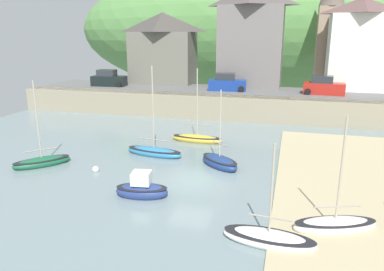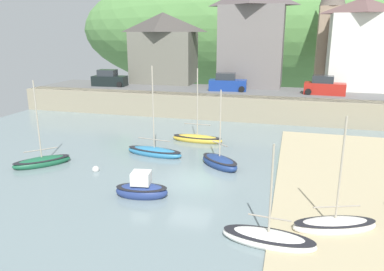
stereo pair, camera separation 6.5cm
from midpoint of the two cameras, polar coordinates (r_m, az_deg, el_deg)
The scene contains 17 objects.
quay_seawall at distance 38.73m, azimuth 6.80°, elevation 4.60°, with size 48.00×9.40×2.40m.
hillside_backdrop at distance 75.40m, azimuth 13.53°, elevation 15.52°, with size 80.00×44.00×26.34m.
waterfront_building_left at distance 48.15m, azimuth -4.38°, elevation 13.32°, with size 8.13×4.91×8.68m.
waterfront_building_centre at distance 45.62m, azimuth 9.25°, elevation 14.93°, with size 7.57×5.76×11.65m.
waterfront_building_right at distance 45.85m, azimuth 24.36°, elevation 12.69°, with size 6.56×4.98×9.91m.
church_with_spire at distance 49.51m, azimuth 20.62°, elevation 16.21°, with size 3.00×3.00×14.80m.
motorboat_with_cabin at distance 20.48m, azimuth -7.66°, elevation -8.22°, with size 3.03×1.72×1.61m.
sailboat_far_left at distance 30.30m, azimuth 0.88°, elevation -0.46°, with size 4.28×1.39×6.11m.
sailboat_blue_trim at distance 26.85m, azimuth -22.00°, elevation -3.73°, with size 3.44×3.58×5.87m.
sailboat_tall_mast at distance 16.48m, azimuth 11.76°, elevation -15.26°, with size 4.07×1.75×4.55m.
sailboat_nearest_shore at distance 24.75m, azimuth 4.33°, elevation -4.09°, with size 3.35×3.12×5.34m.
sailboat_white_hull at distance 27.08m, azimuth -5.74°, elevation -2.47°, with size 4.48×1.86×6.61m.
rowboat_small_beached at distance 18.19m, azimuth 21.18°, elevation -12.76°, with size 4.01×2.43×5.46m.
parked_car_near_slipway at distance 46.50m, azimuth -12.58°, elevation 8.45°, with size 4.23×2.03×1.95m.
parked_car_by_wall at distance 41.79m, azimuth 5.51°, elevation 7.99°, with size 4.24×2.06×1.95m.
parked_car_end_of_row at distance 41.31m, azimuth 19.72°, elevation 7.08°, with size 4.24×2.06×1.95m.
mooring_buoy at distance 24.67m, azimuth -14.52°, elevation -5.06°, with size 0.45×0.45×0.45m.
Camera 2 is at (5.60, -20.13, 8.55)m, focal length 34.68 mm.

